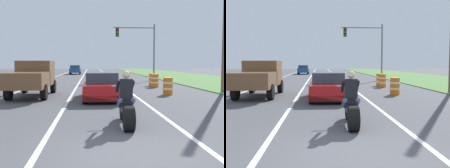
% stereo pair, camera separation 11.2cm
% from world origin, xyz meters
% --- Properties ---
extents(ground_plane, '(160.00, 160.00, 0.00)m').
position_xyz_m(ground_plane, '(0.00, 0.00, 0.00)').
color(ground_plane, '#4C4C51').
extents(lane_stripe_left_solid, '(0.14, 120.00, 0.01)m').
position_xyz_m(lane_stripe_left_solid, '(-5.40, 20.00, 0.00)').
color(lane_stripe_left_solid, white).
rests_on(lane_stripe_left_solid, ground).
extents(lane_stripe_right_solid, '(0.14, 120.00, 0.01)m').
position_xyz_m(lane_stripe_right_solid, '(1.80, 20.00, 0.00)').
color(lane_stripe_right_solid, white).
rests_on(lane_stripe_right_solid, ground).
extents(lane_stripe_centre_dashed, '(0.14, 120.00, 0.01)m').
position_xyz_m(lane_stripe_centre_dashed, '(-1.80, 20.00, 0.00)').
color(lane_stripe_centre_dashed, white).
rests_on(lane_stripe_centre_dashed, ground).
extents(grass_verge_right, '(10.00, 120.00, 0.06)m').
position_xyz_m(grass_verge_right, '(11.92, 20.00, 0.03)').
color(grass_verge_right, '#517F3D').
rests_on(grass_verge_right, ground).
extents(motorcycle_with_rider, '(0.70, 2.21, 1.62)m').
position_xyz_m(motorcycle_with_rider, '(0.33, 2.57, 0.59)').
color(motorcycle_with_rider, black).
rests_on(motorcycle_with_rider, ground).
extents(sports_car_red, '(1.84, 4.30, 1.37)m').
position_xyz_m(sports_car_red, '(-0.15, 8.54, 0.63)').
color(sports_car_red, red).
rests_on(sports_car_red, ground).
extents(pickup_truck_left_lane_brown, '(2.02, 4.80, 1.98)m').
position_xyz_m(pickup_truck_left_lane_brown, '(-3.90, 10.08, 1.11)').
color(pickup_truck_left_lane_brown, brown).
rests_on(pickup_truck_left_lane_brown, ground).
extents(traffic_light_mast_near, '(4.47, 0.34, 6.00)m').
position_xyz_m(traffic_light_mast_near, '(4.75, 23.57, 3.99)').
color(traffic_light_mast_near, gray).
rests_on(traffic_light_mast_near, ground).
extents(construction_barrel_nearest, '(0.58, 0.58, 1.00)m').
position_xyz_m(construction_barrel_nearest, '(3.80, 10.25, 0.50)').
color(construction_barrel_nearest, orange).
rests_on(construction_barrel_nearest, ground).
extents(construction_barrel_mid, '(0.58, 0.58, 1.00)m').
position_xyz_m(construction_barrel_mid, '(4.20, 15.11, 0.50)').
color(construction_barrel_mid, orange).
rests_on(construction_barrel_mid, ground).
extents(construction_barrel_far, '(0.58, 0.58, 1.00)m').
position_xyz_m(construction_barrel_far, '(4.30, 16.39, 0.50)').
color(construction_barrel_far, orange).
rests_on(construction_barrel_far, ground).
extents(distant_car_far_ahead, '(1.80, 4.00, 1.50)m').
position_xyz_m(distant_car_far_ahead, '(-3.28, 40.11, 0.77)').
color(distant_car_far_ahead, '#194C8C').
rests_on(distant_car_far_ahead, ground).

